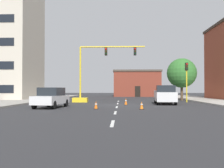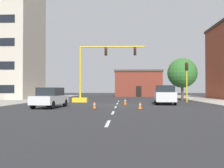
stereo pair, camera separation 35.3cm
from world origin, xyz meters
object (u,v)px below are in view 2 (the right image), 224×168
Objects in this scene: tree_right_mid at (182,73)px; traffic_cone_roadside_c at (125,102)px; sedan_white_near_left at (50,97)px; traffic_signal_gantry at (89,84)px; traffic_light_pole_right at (187,73)px; traffic_cone_roadside_a at (94,105)px; traffic_cone_roadside_b at (140,106)px; pickup_truck_white at (164,95)px.

traffic_cone_roadside_c is (-8.08, -10.90, -3.52)m from tree_right_mid.
traffic_signal_gantry is at bearing 77.05° from sedan_white_near_left.
tree_right_mid is at bearing 83.14° from traffic_light_pole_right.
tree_right_mid reaches higher than traffic_light_pole_right.
traffic_cone_roadside_b is (3.65, -0.24, 0.00)m from traffic_cone_roadside_a.
traffic_light_pole_right reaches higher than sedan_white_near_left.
tree_right_mid is 18.18m from traffic_cone_roadside_b.
traffic_signal_gantry is 10.93m from traffic_cone_roadside_a.
traffic_light_pole_right is 7.66× the size of traffic_cone_roadside_b.
traffic_light_pole_right is at bearing -96.86° from tree_right_mid.
sedan_white_near_left reaches higher than traffic_cone_roadside_c.
tree_right_mid is at bearing 67.12° from traffic_cone_roadside_b.
traffic_cone_roadside_c reaches higher than traffic_cone_roadside_a.
sedan_white_near_left is at bearing -151.66° from pickup_truck_white.
pickup_truck_white is 1.18× the size of sedan_white_near_left.
traffic_signal_gantry is 1.87× the size of sedan_white_near_left.
traffic_cone_roadside_b is at bearing -112.88° from tree_right_mid.
traffic_light_pole_right is 5.53m from pickup_truck_white.
traffic_cone_roadside_c is at bearing -126.56° from tree_right_mid.
traffic_cone_roadside_c is (4.36, -5.31, -1.88)m from traffic_signal_gantry.
pickup_truck_white reaches higher than traffic_cone_roadside_b.
traffic_signal_gantry reaches higher than traffic_cone_roadside_b.
traffic_cone_roadside_b reaches higher than traffic_cone_roadside_a.
traffic_cone_roadside_c is at bearing -143.67° from traffic_light_pole_right.
tree_right_mid reaches higher than traffic_cone_roadside_c.
traffic_signal_gantry reaches higher than pickup_truck_white.
tree_right_mid is 21.04m from sedan_white_near_left.
traffic_cone_roadside_a is at bearing -18.09° from sedan_white_near_left.
tree_right_mid is 10.32m from pickup_truck_white.
traffic_cone_roadside_a is at bearing -132.74° from traffic_light_pole_right.
traffic_cone_roadside_b is 0.90× the size of traffic_cone_roadside_c.
traffic_cone_roadside_a is (4.00, -1.31, -0.58)m from sedan_white_near_left.
tree_right_mid is 1.08× the size of pickup_truck_white.
pickup_truck_white is 7.94m from traffic_cone_roadside_b.
pickup_truck_white is at bearing 23.12° from traffic_cone_roadside_c.
traffic_signal_gantry is 13.74m from tree_right_mid.
traffic_cone_roadside_a is 5.84m from traffic_cone_roadside_c.
traffic_light_pole_right reaches higher than traffic_cone_roadside_b.
traffic_cone_roadside_b is 5.64m from traffic_cone_roadside_c.
pickup_truck_white reaches higher than traffic_cone_roadside_c.
traffic_light_pole_right is 14.98m from traffic_cone_roadside_a.
traffic_cone_roadside_a is (-6.69, -7.07, -0.67)m from pickup_truck_white.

